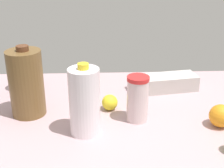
{
  "coord_description": "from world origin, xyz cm",
  "views": [
    {
      "loc": [
        -4.45,
        -107.44,
        58.88
      ],
      "look_at": [
        0.0,
        0.0,
        13.0
      ],
      "focal_mm": 50.0,
      "sensor_mm": 36.0,
      "label": 1
    }
  ],
  "objects_px": {
    "orange_loose": "(221,116)",
    "lemon_by_jug": "(88,73)",
    "tumbler_cup": "(138,99)",
    "chocolate_milk_jug": "(26,83)",
    "milk_jug": "(85,102)",
    "egg_carton": "(164,83)",
    "lemon_far_back": "(110,102)",
    "shaker_bottle": "(26,71)"
  },
  "relations": [
    {
      "from": "egg_carton",
      "to": "chocolate_milk_jug",
      "type": "xyz_separation_m",
      "value": [
        -0.54,
        -0.19,
        0.09
      ]
    },
    {
      "from": "lemon_far_back",
      "to": "lemon_by_jug",
      "type": "height_order",
      "value": "same"
    },
    {
      "from": "lemon_by_jug",
      "to": "milk_jug",
      "type": "bearing_deg",
      "value": -89.32
    },
    {
      "from": "milk_jug",
      "to": "lemon_far_back",
      "type": "distance_m",
      "value": 0.2
    },
    {
      "from": "shaker_bottle",
      "to": "chocolate_milk_jug",
      "type": "bearing_deg",
      "value": -76.66
    },
    {
      "from": "tumbler_cup",
      "to": "chocolate_milk_jug",
      "type": "bearing_deg",
      "value": 170.83
    },
    {
      "from": "milk_jug",
      "to": "orange_loose",
      "type": "xyz_separation_m",
      "value": [
        0.46,
        0.02,
        -0.07
      ]
    },
    {
      "from": "lemon_far_back",
      "to": "lemon_by_jug",
      "type": "relative_size",
      "value": 1.0
    },
    {
      "from": "chocolate_milk_jug",
      "to": "milk_jug",
      "type": "bearing_deg",
      "value": -33.21
    },
    {
      "from": "lemon_far_back",
      "to": "shaker_bottle",
      "type": "bearing_deg",
      "value": 150.86
    },
    {
      "from": "egg_carton",
      "to": "orange_loose",
      "type": "bearing_deg",
      "value": -75.99
    },
    {
      "from": "tumbler_cup",
      "to": "lemon_far_back",
      "type": "height_order",
      "value": "tumbler_cup"
    },
    {
      "from": "egg_carton",
      "to": "lemon_far_back",
      "type": "height_order",
      "value": "egg_carton"
    },
    {
      "from": "shaker_bottle",
      "to": "tumbler_cup",
      "type": "height_order",
      "value": "shaker_bottle"
    },
    {
      "from": "chocolate_milk_jug",
      "to": "lemon_far_back",
      "type": "distance_m",
      "value": 0.32
    },
    {
      "from": "egg_carton",
      "to": "tumbler_cup",
      "type": "xyz_separation_m",
      "value": [
        -0.15,
        -0.26,
        0.05
      ]
    },
    {
      "from": "egg_carton",
      "to": "orange_loose",
      "type": "height_order",
      "value": "orange_loose"
    },
    {
      "from": "lemon_far_back",
      "to": "milk_jug",
      "type": "bearing_deg",
      "value": -118.68
    },
    {
      "from": "orange_loose",
      "to": "lemon_far_back",
      "type": "bearing_deg",
      "value": 159.83
    },
    {
      "from": "tumbler_cup",
      "to": "chocolate_milk_jug",
      "type": "xyz_separation_m",
      "value": [
        -0.4,
        0.06,
        0.04
      ]
    },
    {
      "from": "orange_loose",
      "to": "lemon_by_jug",
      "type": "distance_m",
      "value": 0.65
    },
    {
      "from": "shaker_bottle",
      "to": "egg_carton",
      "type": "xyz_separation_m",
      "value": [
        0.59,
        -0.02,
        -0.06
      ]
    },
    {
      "from": "milk_jug",
      "to": "chocolate_milk_jug",
      "type": "xyz_separation_m",
      "value": [
        -0.21,
        0.14,
        0.01
      ]
    },
    {
      "from": "shaker_bottle",
      "to": "lemon_by_jug",
      "type": "xyz_separation_m",
      "value": [
        0.26,
        0.12,
        -0.06
      ]
    },
    {
      "from": "egg_carton",
      "to": "lemon_far_back",
      "type": "distance_m",
      "value": 0.3
    },
    {
      "from": "orange_loose",
      "to": "lemon_by_jug",
      "type": "bearing_deg",
      "value": 135.73
    },
    {
      "from": "shaker_bottle",
      "to": "milk_jug",
      "type": "relative_size",
      "value": 0.74
    },
    {
      "from": "milk_jug",
      "to": "orange_loose",
      "type": "height_order",
      "value": "milk_jug"
    },
    {
      "from": "shaker_bottle",
      "to": "orange_loose",
      "type": "bearing_deg",
      "value": -24.67
    },
    {
      "from": "milk_jug",
      "to": "egg_carton",
      "type": "xyz_separation_m",
      "value": [
        0.33,
        0.33,
        -0.08
      ]
    },
    {
      "from": "milk_jug",
      "to": "tumbler_cup",
      "type": "xyz_separation_m",
      "value": [
        0.18,
        0.08,
        -0.03
      ]
    },
    {
      "from": "egg_carton",
      "to": "chocolate_milk_jug",
      "type": "bearing_deg",
      "value": -169.63
    },
    {
      "from": "milk_jug",
      "to": "chocolate_milk_jug",
      "type": "distance_m",
      "value": 0.26
    },
    {
      "from": "lemon_by_jug",
      "to": "orange_loose",
      "type": "bearing_deg",
      "value": -44.27
    },
    {
      "from": "egg_carton",
      "to": "orange_loose",
      "type": "distance_m",
      "value": 0.34
    },
    {
      "from": "lemon_far_back",
      "to": "tumbler_cup",
      "type": "bearing_deg",
      "value": -40.93
    },
    {
      "from": "tumbler_cup",
      "to": "lemon_by_jug",
      "type": "distance_m",
      "value": 0.45
    },
    {
      "from": "milk_jug",
      "to": "tumbler_cup",
      "type": "height_order",
      "value": "milk_jug"
    },
    {
      "from": "tumbler_cup",
      "to": "lemon_far_back",
      "type": "bearing_deg",
      "value": 139.07
    },
    {
      "from": "egg_carton",
      "to": "lemon_by_jug",
      "type": "distance_m",
      "value": 0.36
    },
    {
      "from": "lemon_far_back",
      "to": "egg_carton",
      "type": "bearing_deg",
      "value": 35.74
    },
    {
      "from": "shaker_bottle",
      "to": "chocolate_milk_jug",
      "type": "xyz_separation_m",
      "value": [
        0.05,
        -0.21,
        0.03
      ]
    }
  ]
}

